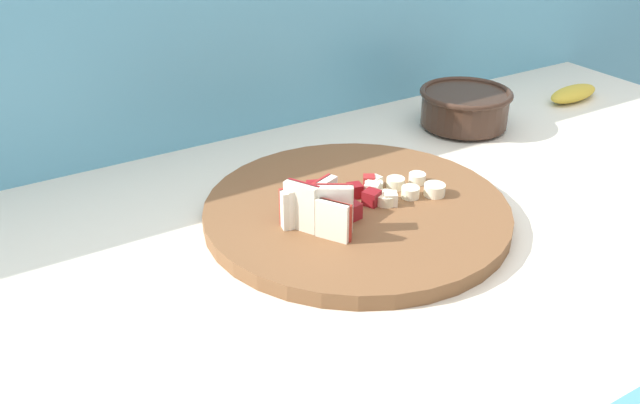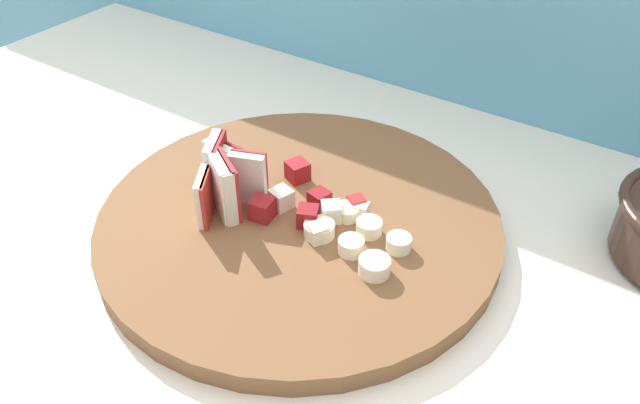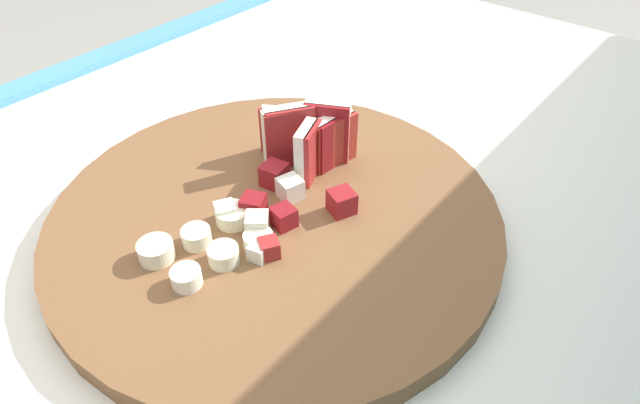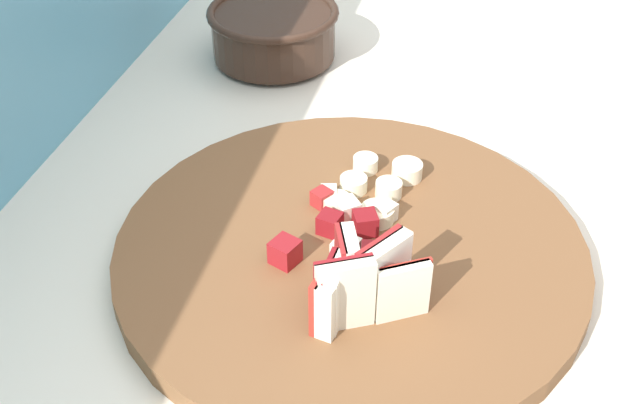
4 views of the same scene
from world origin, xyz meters
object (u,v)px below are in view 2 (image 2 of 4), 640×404
Objects in this scene: cutting_board at (299,221)px; apple_wedge_fan at (225,177)px; banana_slice_rows at (358,239)px; apple_dice_pile at (305,203)px.

apple_wedge_fan is at bearing -162.98° from cutting_board.
banana_slice_rows reaches higher than cutting_board.
apple_dice_pile reaches higher than cutting_board.
cutting_board is at bearing -109.76° from apple_dice_pile.
banana_slice_rows is at bearing 6.13° from apple_wedge_fan.
banana_slice_rows is at bearing -11.49° from apple_dice_pile.
apple_dice_pile is 0.07m from banana_slice_rows.
apple_wedge_fan is 0.15m from banana_slice_rows.
apple_dice_pile is at bearing 168.51° from banana_slice_rows.
apple_wedge_fan is 0.88× the size of banana_slice_rows.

